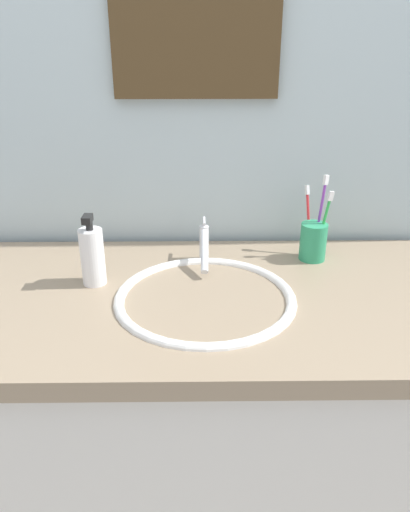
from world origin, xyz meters
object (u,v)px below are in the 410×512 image
object	(u,v)px
faucet	(204,245)
toothbrush_green	(324,220)
toothbrush_cup	(313,242)
toothbrush_purple	(321,211)
soap_dispenser	(92,256)
toothbrush_red	(308,215)

from	to	relation	value
faucet	toothbrush_green	distance (m)	0.31
toothbrush_cup	toothbrush_purple	distance (m)	0.08
faucet	soap_dispenser	world-z (taller)	soap_dispenser
faucet	toothbrush_purple	world-z (taller)	toothbrush_purple
toothbrush_cup	toothbrush_red	size ratio (longest dim) A/B	0.55
toothbrush_purple	toothbrush_green	size ratio (longest dim) A/B	1.20
faucet	soap_dispenser	size ratio (longest dim) A/B	0.94
toothbrush_purple	soap_dispenser	size ratio (longest dim) A/B	1.23
soap_dispenser	toothbrush_purple	bearing A→B (deg)	14.86
toothbrush_green	toothbrush_red	world-z (taller)	toothbrush_green
toothbrush_red	soap_dispenser	size ratio (longest dim) A/B	1.02
toothbrush_cup	soap_dispenser	xyz separation A→B (m)	(-0.54, -0.13, 0.02)
toothbrush_purple	soap_dispenser	bearing A→B (deg)	-165.14
toothbrush_purple	soap_dispenser	distance (m)	0.58
toothbrush_cup	toothbrush_purple	size ratio (longest dim) A/B	0.46
toothbrush_green	toothbrush_purple	bearing A→B (deg)	117.07
toothbrush_cup	soap_dispenser	distance (m)	0.55
toothbrush_cup	toothbrush_red	distance (m)	0.07
toothbrush_red	soap_dispenser	bearing A→B (deg)	-161.66
toothbrush_green	soap_dispenser	xyz separation A→B (m)	(-0.56, -0.13, -0.03)
toothbrush_cup	toothbrush_red	bearing A→B (deg)	99.56
soap_dispenser	faucet	bearing A→B (deg)	22.36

